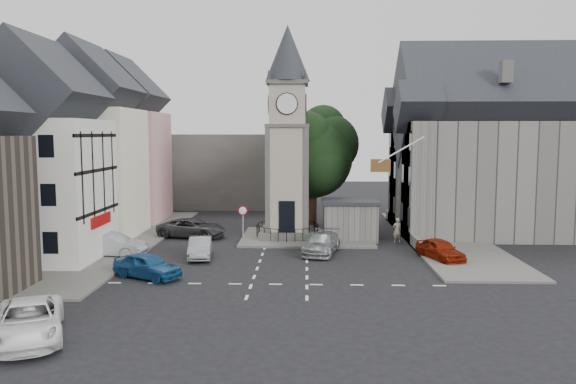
{
  "coord_description": "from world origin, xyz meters",
  "views": [
    {
      "loc": [
        1.46,
        -35.08,
        8.14
      ],
      "look_at": [
        0.13,
        5.0,
        3.93
      ],
      "focal_mm": 35.0,
      "sensor_mm": 36.0,
      "label": 1
    }
  ],
  "objects_px": {
    "car_east_red": "(440,249)",
    "pedestrian": "(397,230)",
    "clock_tower": "(288,133)",
    "car_west_blue": "(147,265)",
    "stone_shelter": "(350,220)"
  },
  "relations": [
    {
      "from": "clock_tower",
      "to": "car_west_blue",
      "type": "height_order",
      "value": "clock_tower"
    },
    {
      "from": "car_east_red",
      "to": "pedestrian",
      "type": "relative_size",
      "value": 2.17
    },
    {
      "from": "clock_tower",
      "to": "stone_shelter",
      "type": "height_order",
      "value": "clock_tower"
    },
    {
      "from": "clock_tower",
      "to": "stone_shelter",
      "type": "distance_m",
      "value": 8.15
    },
    {
      "from": "car_west_blue",
      "to": "car_east_red",
      "type": "relative_size",
      "value": 1.04
    },
    {
      "from": "clock_tower",
      "to": "car_east_red",
      "type": "distance_m",
      "value": 14.49
    },
    {
      "from": "stone_shelter",
      "to": "pedestrian",
      "type": "height_order",
      "value": "stone_shelter"
    },
    {
      "from": "clock_tower",
      "to": "pedestrian",
      "type": "distance_m",
      "value": 11.04
    },
    {
      "from": "stone_shelter",
      "to": "pedestrian",
      "type": "bearing_deg",
      "value": -16.43
    },
    {
      "from": "stone_shelter",
      "to": "pedestrian",
      "type": "relative_size",
      "value": 2.32
    },
    {
      "from": "clock_tower",
      "to": "stone_shelter",
      "type": "relative_size",
      "value": 3.78
    },
    {
      "from": "car_east_red",
      "to": "stone_shelter",
      "type": "bearing_deg",
      "value": 108.03
    },
    {
      "from": "stone_shelter",
      "to": "car_east_red",
      "type": "distance_m",
      "value": 8.64
    },
    {
      "from": "stone_shelter",
      "to": "clock_tower",
      "type": "bearing_deg",
      "value": 174.16
    },
    {
      "from": "clock_tower",
      "to": "pedestrian",
      "type": "xyz_separation_m",
      "value": [
        8.24,
        -1.51,
        -7.19
      ]
    }
  ]
}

